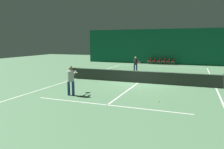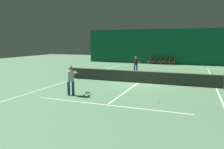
{
  "view_description": "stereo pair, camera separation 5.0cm",
  "coord_description": "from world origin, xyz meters",
  "px_view_note": "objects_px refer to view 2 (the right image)",
  "views": [
    {
      "loc": [
        3.99,
        -16.29,
        3.18
      ],
      "look_at": [
        -1.11,
        -2.8,
        0.99
      ],
      "focal_mm": 35.0,
      "sensor_mm": 36.0,
      "label": 1
    },
    {
      "loc": [
        4.03,
        -16.27,
        3.18
      ],
      "look_at": [
        -1.11,
        -2.8,
        0.99
      ],
      "focal_mm": 35.0,
      "sensor_mm": 36.0,
      "label": 2
    }
  ],
  "objects_px": {
    "tennis_net": "(138,76)",
    "player_far": "(136,63)",
    "tennis_ball": "(158,101)",
    "player_near": "(71,79)",
    "courtside_chair_2": "(159,61)",
    "courtside_chair_4": "(169,61)",
    "courtside_chair_1": "(155,61)",
    "courtside_chair_0": "(150,61)",
    "courtside_chair_5": "(174,61)",
    "courtside_chair_3": "(164,61)"
  },
  "relations": [
    {
      "from": "courtside_chair_2",
      "to": "courtside_chair_3",
      "type": "bearing_deg",
      "value": 90.0
    },
    {
      "from": "player_far",
      "to": "courtside_chair_3",
      "type": "height_order",
      "value": "player_far"
    },
    {
      "from": "courtside_chair_0",
      "to": "courtside_chair_2",
      "type": "xyz_separation_m",
      "value": [
        1.3,
        0.0,
        0.0
      ]
    },
    {
      "from": "tennis_ball",
      "to": "courtside_chair_5",
      "type": "bearing_deg",
      "value": 93.0
    },
    {
      "from": "courtside_chair_1",
      "to": "courtside_chair_5",
      "type": "distance_m",
      "value": 2.6
    },
    {
      "from": "player_far",
      "to": "courtside_chair_0",
      "type": "bearing_deg",
      "value": 147.46
    },
    {
      "from": "courtside_chair_0",
      "to": "courtside_chair_2",
      "type": "distance_m",
      "value": 1.3
    },
    {
      "from": "player_near",
      "to": "courtside_chair_2",
      "type": "xyz_separation_m",
      "value": [
        2.15,
        19.67,
        -0.52
      ]
    },
    {
      "from": "tennis_ball",
      "to": "tennis_net",
      "type": "bearing_deg",
      "value": 115.52
    },
    {
      "from": "tennis_net",
      "to": "player_far",
      "type": "height_order",
      "value": "player_far"
    },
    {
      "from": "player_near",
      "to": "courtside_chair_0",
      "type": "distance_m",
      "value": 19.7
    },
    {
      "from": "courtside_chair_4",
      "to": "courtside_chair_1",
      "type": "bearing_deg",
      "value": -90.0
    },
    {
      "from": "tennis_net",
      "to": "courtside_chair_2",
      "type": "relative_size",
      "value": 14.29
    },
    {
      "from": "courtside_chair_1",
      "to": "tennis_ball",
      "type": "relative_size",
      "value": 12.73
    },
    {
      "from": "courtside_chair_3",
      "to": "tennis_ball",
      "type": "height_order",
      "value": "courtside_chair_3"
    },
    {
      "from": "courtside_chair_1",
      "to": "courtside_chair_3",
      "type": "height_order",
      "value": "same"
    },
    {
      "from": "courtside_chair_3",
      "to": "courtside_chair_5",
      "type": "distance_m",
      "value": 1.3
    },
    {
      "from": "courtside_chair_0",
      "to": "courtside_chair_5",
      "type": "relative_size",
      "value": 1.0
    },
    {
      "from": "tennis_net",
      "to": "courtside_chair_2",
      "type": "height_order",
      "value": "tennis_net"
    },
    {
      "from": "courtside_chair_4",
      "to": "tennis_ball",
      "type": "xyz_separation_m",
      "value": [
        1.66,
        -19.3,
        -0.45
      ]
    },
    {
      "from": "courtside_chair_4",
      "to": "courtside_chair_2",
      "type": "bearing_deg",
      "value": -90.0
    },
    {
      "from": "player_near",
      "to": "courtside_chair_2",
      "type": "bearing_deg",
      "value": -21.4
    },
    {
      "from": "courtside_chair_2",
      "to": "courtside_chair_3",
      "type": "xyz_separation_m",
      "value": [
        0.65,
        0.0,
        0.0
      ]
    },
    {
      "from": "tennis_net",
      "to": "player_far",
      "type": "xyz_separation_m",
      "value": [
        -1.62,
        5.45,
        0.44
      ]
    },
    {
      "from": "player_near",
      "to": "courtside_chair_3",
      "type": "bearing_deg",
      "value": -23.26
    },
    {
      "from": "courtside_chair_5",
      "to": "player_near",
      "type": "bearing_deg",
      "value": -11.79
    },
    {
      "from": "player_far",
      "to": "courtside_chair_1",
      "type": "distance_m",
      "value": 8.98
    },
    {
      "from": "courtside_chair_0",
      "to": "courtside_chair_4",
      "type": "xyz_separation_m",
      "value": [
        2.6,
        0.0,
        0.0
      ]
    },
    {
      "from": "courtside_chair_0",
      "to": "courtside_chair_5",
      "type": "height_order",
      "value": "same"
    },
    {
      "from": "courtside_chair_1",
      "to": "courtside_chair_2",
      "type": "distance_m",
      "value": 0.65
    },
    {
      "from": "courtside_chair_1",
      "to": "courtside_chair_3",
      "type": "distance_m",
      "value": 1.3
    },
    {
      "from": "player_far",
      "to": "courtside_chair_5",
      "type": "bearing_deg",
      "value": 127.29
    },
    {
      "from": "courtside_chair_0",
      "to": "courtside_chair_4",
      "type": "relative_size",
      "value": 1.0
    },
    {
      "from": "tennis_net",
      "to": "courtside_chair_2",
      "type": "xyz_separation_m",
      "value": [
        -0.63,
        14.41,
        -0.03
      ]
    },
    {
      "from": "tennis_net",
      "to": "courtside_chair_1",
      "type": "bearing_deg",
      "value": 95.07
    },
    {
      "from": "tennis_net",
      "to": "player_near",
      "type": "bearing_deg",
      "value": -117.89
    },
    {
      "from": "player_far",
      "to": "courtside_chair_0",
      "type": "distance_m",
      "value": 8.98
    },
    {
      "from": "player_far",
      "to": "courtside_chair_4",
      "type": "distance_m",
      "value": 9.26
    },
    {
      "from": "courtside_chair_2",
      "to": "courtside_chair_1",
      "type": "bearing_deg",
      "value": -90.0
    },
    {
      "from": "courtside_chair_0",
      "to": "courtside_chair_5",
      "type": "distance_m",
      "value": 3.25
    },
    {
      "from": "courtside_chair_4",
      "to": "tennis_ball",
      "type": "height_order",
      "value": "courtside_chair_4"
    },
    {
      "from": "courtside_chair_4",
      "to": "courtside_chair_0",
      "type": "bearing_deg",
      "value": -90.0
    },
    {
      "from": "tennis_net",
      "to": "courtside_chair_3",
      "type": "height_order",
      "value": "tennis_net"
    },
    {
      "from": "player_far",
      "to": "courtside_chair_5",
      "type": "relative_size",
      "value": 1.94
    },
    {
      "from": "player_near",
      "to": "courtside_chair_1",
      "type": "bearing_deg",
      "value": -19.52
    },
    {
      "from": "courtside_chair_3",
      "to": "tennis_net",
      "type": "bearing_deg",
      "value": -0.09
    },
    {
      "from": "courtside_chair_1",
      "to": "tennis_ball",
      "type": "height_order",
      "value": "courtside_chair_1"
    },
    {
      "from": "courtside_chair_1",
      "to": "player_near",
      "type": "bearing_deg",
      "value": -4.37
    },
    {
      "from": "courtside_chair_0",
      "to": "courtside_chair_4",
      "type": "distance_m",
      "value": 2.6
    },
    {
      "from": "player_near",
      "to": "courtside_chair_3",
      "type": "distance_m",
      "value": 19.88
    }
  ]
}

